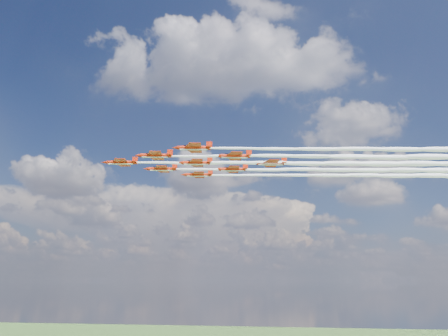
# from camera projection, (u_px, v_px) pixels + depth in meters

# --- Properties ---
(jet_lead) EXTENTS (101.07, 23.06, 2.61)m
(jet_lead) POSITION_uv_depth(u_px,v_px,m) (283.00, 163.00, 128.85)
(jet_lead) COLOR red
(jet_row2_port) EXTENTS (101.07, 23.06, 2.61)m
(jet_row2_port) POSITION_uv_depth(u_px,v_px,m) (327.00, 156.00, 121.82)
(jet_row2_port) COLOR red
(jet_row2_starb) EXTENTS (101.07, 23.06, 2.61)m
(jet_row2_starb) POSITION_uv_depth(u_px,v_px,m) (315.00, 170.00, 136.30)
(jet_row2_starb) COLOR red
(jet_row3_port) EXTENTS (101.07, 23.06, 2.61)m
(jet_row3_port) POSITION_uv_depth(u_px,v_px,m) (375.00, 149.00, 114.80)
(jet_row3_port) COLOR red
(jet_row3_centre) EXTENTS (101.07, 23.06, 2.61)m
(jet_row3_centre) POSITION_uv_depth(u_px,v_px,m) (357.00, 164.00, 129.28)
(jet_row3_centre) COLOR red
(jet_row3_starb) EXTENTS (101.07, 23.06, 2.61)m
(jet_row3_starb) POSITION_uv_depth(u_px,v_px,m) (343.00, 175.00, 143.75)
(jet_row3_starb) COLOR red
(jet_row4_port) EXTENTS (101.07, 23.06, 2.61)m
(jet_row4_port) POSITION_uv_depth(u_px,v_px,m) (405.00, 157.00, 122.26)
(jet_row4_port) COLOR red
(jet_row4_starb) EXTENTS (101.07, 23.06, 2.61)m
(jet_row4_starb) POSITION_uv_depth(u_px,v_px,m) (385.00, 170.00, 136.73)
(jet_row4_starb) COLOR red
(jet_tail) EXTENTS (101.07, 23.06, 2.61)m
(jet_tail) POSITION_uv_depth(u_px,v_px,m) (431.00, 164.00, 129.71)
(jet_tail) COLOR red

